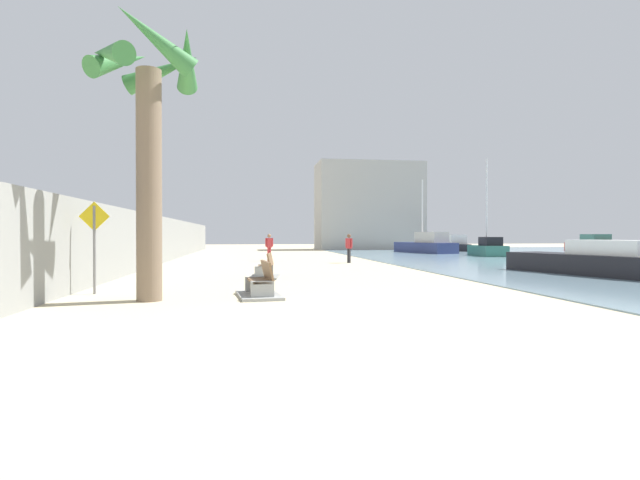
{
  "coord_description": "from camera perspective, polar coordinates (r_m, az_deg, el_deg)",
  "views": [
    {
      "loc": [
        -2.15,
        -10.25,
        1.7
      ],
      "look_at": [
        1.44,
        14.17,
        1.44
      ],
      "focal_mm": 27.8,
      "sensor_mm": 36.0,
      "label": 1
    }
  ],
  "objects": [
    {
      "name": "person_standing",
      "position": [
        32.22,
        -5.87,
        -0.58
      ],
      "size": [
        0.51,
        0.26,
        1.76
      ],
      "color": "#B22D33",
      "rests_on": "ground"
    },
    {
      "name": "ground_plane",
      "position": [
        28.39,
        -4.0,
        -2.83
      ],
      "size": [
        120.0,
        120.0,
        0.0
      ],
      "primitive_type": "plane",
      "color": "#C6B793"
    },
    {
      "name": "person_walking",
      "position": [
        29.96,
        3.35,
        -0.68
      ],
      "size": [
        0.36,
        0.44,
        1.75
      ],
      "color": "#333338",
      "rests_on": "ground"
    },
    {
      "name": "seawall",
      "position": [
        28.76,
        -19.08,
        -0.04
      ],
      "size": [
        0.8,
        64.0,
        2.78
      ],
      "primitive_type": "cube",
      "color": "gray",
      "rests_on": "ground"
    },
    {
      "name": "boat_outer",
      "position": [
        53.79,
        15.41,
        -0.55
      ],
      "size": [
        3.83,
        6.97,
        1.67
      ],
      "color": "black",
      "rests_on": "water_bay"
    },
    {
      "name": "boat_far_left",
      "position": [
        41.0,
        18.77,
        -0.9
      ],
      "size": [
        2.22,
        4.24,
        7.68
      ],
      "color": "#337060",
      "rests_on": "water_bay"
    },
    {
      "name": "harbor_building",
      "position": [
        58.06,
        5.61,
        3.86
      ],
      "size": [
        12.0,
        6.0,
        10.0
      ],
      "primitive_type": "cube",
      "color": "#ADAAA3",
      "rests_on": "ground"
    },
    {
      "name": "pedestrian_sign",
      "position": [
        15.58,
        -24.54,
        0.36
      ],
      "size": [
        0.85,
        0.08,
        2.65
      ],
      "color": "slate",
      "rests_on": "ground"
    },
    {
      "name": "palm_tree",
      "position": [
        13.84,
        -19.19,
        13.79
      ],
      "size": [
        3.05,
        3.17,
        7.24
      ],
      "color": "#7A6651",
      "rests_on": "ground"
    },
    {
      "name": "boat_distant",
      "position": [
        46.78,
        12.11,
        -0.56
      ],
      "size": [
        3.94,
        7.52,
        6.82
      ],
      "color": "navy",
      "rests_on": "water_bay"
    },
    {
      "name": "bench_near",
      "position": [
        13.74,
        -6.94,
        -5.53
      ],
      "size": [
        1.32,
        2.2,
        0.98
      ],
      "color": "gray",
      "rests_on": "ground"
    },
    {
      "name": "boat_nearest",
      "position": [
        56.62,
        28.78,
        -0.51
      ],
      "size": [
        4.09,
        7.67,
        1.72
      ],
      "color": "red",
      "rests_on": "water_bay"
    },
    {
      "name": "boat_mid_bay",
      "position": [
        23.59,
        28.78,
        -2.17
      ],
      "size": [
        3.66,
        7.55,
        1.45
      ],
      "color": "black",
      "rests_on": "water_bay"
    },
    {
      "name": "bench_far",
      "position": [
        19.74,
        -6.34,
        -3.66
      ],
      "size": [
        1.35,
        2.22,
        0.98
      ],
      "color": "gray",
      "rests_on": "ground"
    }
  ]
}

